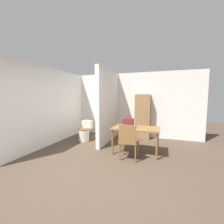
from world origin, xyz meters
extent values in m
plane|color=#4C3D30|center=(0.00, 0.00, 0.00)|extent=(16.00, 16.00, 0.00)
cube|color=white|center=(0.00, 3.29, 1.25)|extent=(5.36, 0.12, 2.50)
cube|color=white|center=(-2.24, 1.61, 1.25)|extent=(0.12, 4.23, 2.50)
cube|color=white|center=(-0.54, 2.28, 1.25)|extent=(0.12, 1.90, 2.50)
cube|color=brown|center=(0.58, 1.46, 0.70)|extent=(1.28, 0.74, 0.04)
cylinder|color=brown|center=(0.00, 1.15, 0.34)|extent=(0.05, 0.05, 0.68)
cylinder|color=brown|center=(1.16, 1.15, 0.34)|extent=(0.05, 0.05, 0.68)
cylinder|color=brown|center=(0.00, 1.77, 0.34)|extent=(0.05, 0.05, 0.68)
cylinder|color=brown|center=(1.16, 1.77, 0.34)|extent=(0.05, 0.05, 0.68)
cube|color=brown|center=(0.49, 1.02, 0.45)|extent=(0.46, 0.46, 0.04)
cube|color=brown|center=(0.50, 0.81, 0.69)|extent=(0.41, 0.03, 0.44)
cylinder|color=brown|center=(0.30, 1.21, 0.22)|extent=(0.04, 0.04, 0.43)
cylinder|color=brown|center=(0.69, 1.22, 0.22)|extent=(0.04, 0.04, 0.43)
cylinder|color=brown|center=(0.30, 0.82, 0.22)|extent=(0.04, 0.04, 0.43)
cylinder|color=brown|center=(0.69, 0.82, 0.22)|extent=(0.04, 0.04, 0.43)
cylinder|color=silver|center=(-1.36, 1.97, 0.21)|extent=(0.37, 0.37, 0.42)
cylinder|color=brown|center=(-1.36, 1.97, 0.43)|extent=(0.39, 0.39, 0.02)
cube|color=silver|center=(-1.36, 2.22, 0.56)|extent=(0.37, 0.18, 0.29)
cube|color=maroon|center=(0.38, 1.42, 0.85)|extent=(0.27, 0.15, 0.25)
torus|color=maroon|center=(0.38, 1.42, 0.97)|extent=(0.16, 0.01, 0.16)
cube|color=#997047|center=(0.54, 3.03, 0.83)|extent=(0.55, 0.35, 1.66)
sphere|color=black|center=(0.69, 2.85, 0.92)|extent=(0.02, 0.02, 0.02)
camera|label=1|loc=(1.31, -2.61, 1.57)|focal=24.00mm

